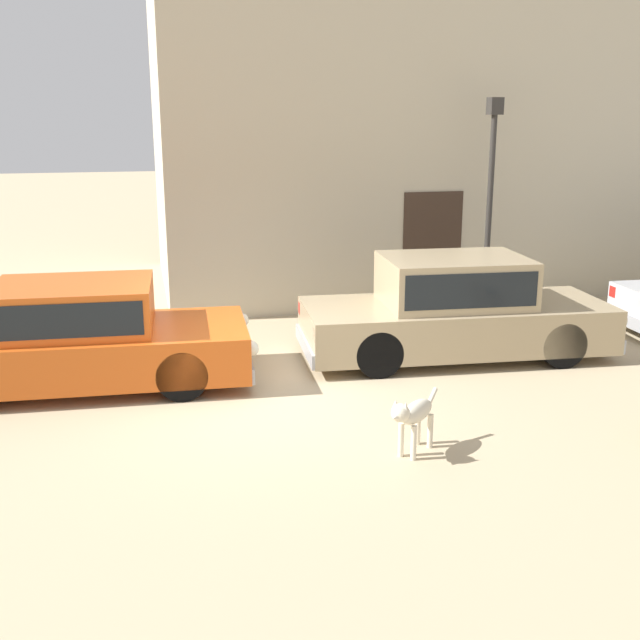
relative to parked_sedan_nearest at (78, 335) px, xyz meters
name	(u,v)px	position (x,y,z in m)	size (l,w,h in m)	color
ground_plane	(265,397)	(2.26, -1.00, -0.67)	(80.00, 80.00, 0.00)	tan
parked_sedan_nearest	(78,335)	(0.00, 0.00, 0.00)	(4.50, 1.99, 1.35)	#D15619
parked_sedan_second	(455,308)	(5.22, 0.07, 0.05)	(4.61, 1.99, 1.47)	tan
apartment_block	(482,53)	(7.93, 5.56, 3.95)	(13.32, 5.38, 9.25)	#BCB299
stray_dog_spotted	(413,415)	(3.48, -3.01, -0.23)	(0.76, 0.69, 0.68)	beige
street_lamp	(491,178)	(6.71, 2.25, 1.70)	(0.22, 0.22, 3.69)	#2D2B28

